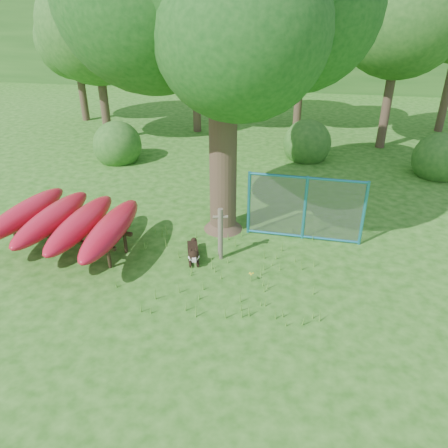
# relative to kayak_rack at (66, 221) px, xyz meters

# --- Properties ---
(ground) EXTENTS (80.00, 80.00, 0.00)m
(ground) POSITION_rel_kayak_rack_xyz_m (3.60, -1.04, -0.81)
(ground) COLOR #1C5310
(ground) RESTS_ON ground
(wooden_post) EXTENTS (0.36, 0.15, 1.31)m
(wooden_post) POSITION_rel_kayak_rack_xyz_m (3.69, 0.29, -0.12)
(wooden_post) COLOR brown
(wooden_post) RESTS_ON ground
(kayak_rack) EXTENTS (3.30, 3.49, 1.06)m
(kayak_rack) POSITION_rel_kayak_rack_xyz_m (0.00, 0.00, 0.00)
(kayak_rack) COLOR black
(kayak_rack) RESTS_ON ground
(husky_dog) EXTENTS (0.49, 1.05, 0.47)m
(husky_dog) POSITION_rel_kayak_rack_xyz_m (3.06, 0.14, -0.65)
(husky_dog) COLOR black
(husky_dog) RESTS_ON ground
(fence_section) EXTENTS (2.92, 0.20, 2.85)m
(fence_section) POSITION_rel_kayak_rack_xyz_m (5.59, 1.62, 0.04)
(fence_section) COLOR teal
(fence_section) RESTS_ON ground
(wildflower_clump) EXTENTS (0.11, 0.11, 0.24)m
(wildflower_clump) POSITION_rel_kayak_rack_xyz_m (4.52, -0.55, -0.62)
(wildflower_clump) COLOR #54902F
(wildflower_clump) RESTS_ON ground
(bg_tree_a) EXTENTS (4.40, 4.40, 6.70)m
(bg_tree_a) POSITION_rel_kayak_rack_xyz_m (-2.90, 8.96, 3.67)
(bg_tree_a) COLOR #3D2D21
(bg_tree_a) RESTS_ON ground
(bg_tree_c) EXTENTS (4.00, 4.00, 6.12)m
(bg_tree_c) POSITION_rel_kayak_rack_xyz_m (5.10, 11.96, 3.29)
(bg_tree_c) COLOR #3D2D21
(bg_tree_c) RESTS_ON ground
(bg_tree_d) EXTENTS (4.80, 4.80, 7.50)m
(bg_tree_d) POSITION_rel_kayak_rack_xyz_m (8.60, 9.96, 4.27)
(bg_tree_d) COLOR #3D2D21
(bg_tree_d) RESTS_ON ground
(bg_tree_f) EXTENTS (3.60, 3.60, 5.55)m
(bg_tree_f) POSITION_rel_kayak_rack_xyz_m (-5.40, 11.96, 2.92)
(bg_tree_f) COLOR #3D2D21
(bg_tree_f) RESTS_ON ground
(shrub_left) EXTENTS (1.80, 1.80, 1.80)m
(shrub_left) POSITION_rel_kayak_rack_xyz_m (-1.40, 6.46, -0.81)
(shrub_left) COLOR #24571C
(shrub_left) RESTS_ON ground
(shrub_right) EXTENTS (1.80, 1.80, 1.80)m
(shrub_right) POSITION_rel_kayak_rack_xyz_m (10.10, 6.96, -0.81)
(shrub_right) COLOR #24571C
(shrub_right) RESTS_ON ground
(shrub_mid) EXTENTS (1.80, 1.80, 1.80)m
(shrub_mid) POSITION_rel_kayak_rack_xyz_m (5.60, 7.96, -0.81)
(shrub_mid) COLOR #24571C
(shrub_mid) RESTS_ON ground
(wooded_hillside) EXTENTS (80.00, 12.00, 6.00)m
(wooded_hillside) POSITION_rel_kayak_rack_xyz_m (3.60, 26.96, 2.19)
(wooded_hillside) COLOR #24571C
(wooded_hillside) RESTS_ON ground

